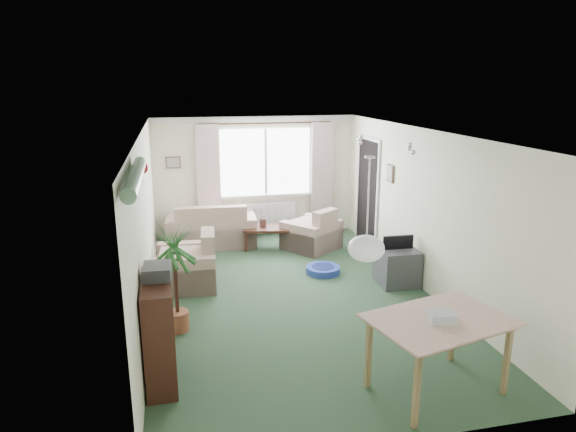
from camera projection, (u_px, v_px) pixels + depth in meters
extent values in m
plane|color=#29442D|center=(292.00, 297.00, 7.52)|extent=(6.50, 6.50, 0.00)
cube|color=white|center=(266.00, 162.00, 10.23)|extent=(1.80, 0.03, 1.30)
cube|color=black|center=(266.00, 123.00, 9.95)|extent=(2.60, 0.03, 0.03)
cube|color=beige|center=(208.00, 176.00, 9.95)|extent=(0.45, 0.08, 2.00)
cube|color=beige|center=(322.00, 172.00, 10.43)|extent=(0.45, 0.08, 2.00)
cube|color=white|center=(266.00, 216.00, 10.47)|extent=(1.20, 0.10, 0.55)
cube|color=black|center=(368.00, 193.00, 9.76)|extent=(0.03, 0.95, 2.00)
sphere|color=white|center=(366.00, 248.00, 5.02)|extent=(0.36, 0.36, 0.36)
cylinder|color=#196626|center=(135.00, 177.00, 4.36)|extent=(1.60, 1.60, 0.12)
sphere|color=silver|center=(360.00, 136.00, 8.08)|extent=(0.20, 0.20, 0.20)
sphere|color=silver|center=(412.00, 145.00, 7.01)|extent=(0.20, 0.20, 0.20)
cube|color=brown|center=(173.00, 162.00, 9.83)|extent=(0.28, 0.03, 0.22)
cube|color=brown|center=(390.00, 173.00, 8.68)|extent=(0.03, 0.24, 0.30)
cube|color=beige|center=(211.00, 224.00, 9.81)|extent=(1.72, 0.99, 0.84)
cube|color=beige|center=(311.00, 228.00, 9.60)|extent=(1.21, 1.20, 0.79)
cube|color=beige|center=(185.00, 259.00, 7.83)|extent=(0.97, 1.01, 0.85)
cube|color=black|center=(268.00, 238.00, 9.66)|extent=(1.00, 0.68, 0.41)
cube|color=#513229|center=(263.00, 223.00, 9.58)|extent=(0.12, 0.06, 0.16)
cube|color=black|center=(159.00, 331.00, 5.31)|extent=(0.33, 0.92, 1.11)
cube|color=#323236|center=(157.00, 272.00, 5.23)|extent=(0.30, 0.36, 0.14)
cylinder|color=#276422|center=(176.00, 279.00, 6.34)|extent=(0.67, 0.67, 1.38)
cube|color=#9E8056|center=(437.00, 356.00, 5.16)|extent=(1.41, 1.11, 0.78)
cube|color=silver|center=(442.00, 318.00, 4.97)|extent=(0.28, 0.22, 0.12)
cube|color=#37373C|center=(397.00, 266.00, 7.96)|extent=(0.59, 0.64, 0.57)
cylinder|color=navy|center=(323.00, 270.00, 8.44)|extent=(0.67, 0.67, 0.11)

